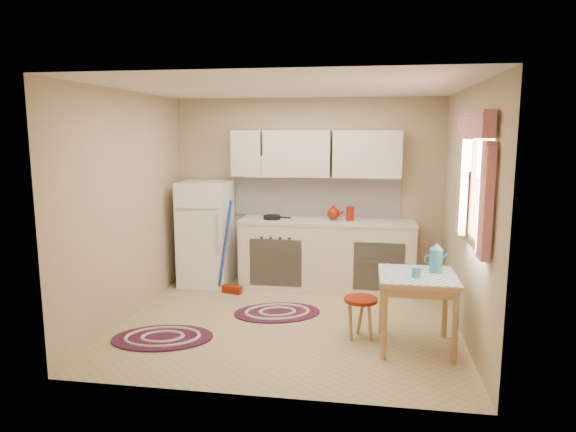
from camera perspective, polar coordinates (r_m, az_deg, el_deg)
The scene contains 14 objects.
room_shell at distance 5.57m, azimuth 2.05°, elevation 4.62°, with size 3.64×3.60×2.52m.
fridge at distance 7.00m, azimuth -9.12°, elevation -1.93°, with size 0.65×0.60×1.40m, color white.
broom at distance 6.56m, azimuth -6.33°, elevation -3.51°, with size 0.28×0.12×1.20m, color #1A40A8, non-canonical shape.
base_cabinets at distance 6.78m, azimuth 4.32°, elevation -4.44°, with size 2.25×0.60×0.88m, color beige.
countertop at distance 6.69m, azimuth 4.37°, elevation -0.61°, with size 2.27×0.62×0.04m, color beige.
frying_pan at distance 6.73m, azimuth -1.81°, elevation -0.14°, with size 0.22×0.22×0.05m, color black.
red_kettle at distance 6.67m, azimuth 5.06°, elevation 0.29°, with size 0.18×0.16×0.18m, color maroon, non-canonical shape.
red_canister at distance 6.66m, azimuth 6.91°, elevation 0.17°, with size 0.10×0.10×0.16m, color maroon.
table at distance 5.12m, azimuth 14.06°, elevation -10.28°, with size 0.72×0.72×0.72m, color tan.
stool at distance 5.29m, azimuth 8.04°, elevation -11.17°, with size 0.33×0.33×0.42m, color maroon.
coffee_pot at distance 5.11m, azimuth 16.14°, elevation -4.42°, with size 0.15×0.13×0.30m, color teal, non-canonical shape.
mug at distance 4.90m, azimuth 14.07°, elevation -6.15°, with size 0.08×0.08×0.10m, color teal.
rug_center at distance 5.98m, azimuth -1.20°, elevation -10.68°, with size 0.99×0.66×0.02m, color maroon, non-canonical shape.
rug_left at distance 5.45m, azimuth -13.76°, elevation -13.00°, with size 1.01×0.67×0.02m, color maroon, non-canonical shape.
Camera 1 is at (0.82, -5.27, 2.06)m, focal length 32.00 mm.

